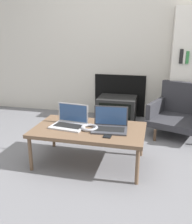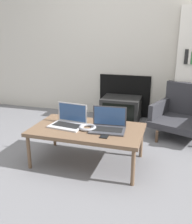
{
  "view_description": "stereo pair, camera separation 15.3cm",
  "coord_description": "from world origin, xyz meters",
  "px_view_note": "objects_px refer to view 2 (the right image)",
  "views": [
    {
      "loc": [
        0.63,
        -2.08,
        1.29
      ],
      "look_at": [
        0.0,
        0.49,
        0.47
      ],
      "focal_mm": 40.0,
      "sensor_mm": 36.0,
      "label": 1
    },
    {
      "loc": [
        0.78,
        -2.04,
        1.29
      ],
      "look_at": [
        0.0,
        0.49,
        0.47
      ],
      "focal_mm": 40.0,
      "sensor_mm": 36.0,
      "label": 2
    }
  ],
  "objects_px": {
    "headphones": "(87,127)",
    "phone": "(105,136)",
    "laptop_left": "(69,121)",
    "laptop_right": "(108,125)",
    "tv": "(121,109)",
    "armchair": "(185,112)"
  },
  "relations": [
    {
      "from": "laptop_right",
      "to": "tv",
      "type": "relative_size",
      "value": 0.62
    },
    {
      "from": "tv",
      "to": "laptop_left",
      "type": "bearing_deg",
      "value": -100.83
    },
    {
      "from": "laptop_right",
      "to": "laptop_left",
      "type": "bearing_deg",
      "value": 175.21
    },
    {
      "from": "laptop_left",
      "to": "armchair",
      "type": "bearing_deg",
      "value": 49.93
    },
    {
      "from": "laptop_left",
      "to": "tv",
      "type": "height_order",
      "value": "laptop_left"
    },
    {
      "from": "laptop_left",
      "to": "phone",
      "type": "bearing_deg",
      "value": -14.6
    },
    {
      "from": "headphones",
      "to": "phone",
      "type": "bearing_deg",
      "value": -30.85
    },
    {
      "from": "laptop_right",
      "to": "phone",
      "type": "bearing_deg",
      "value": -90.83
    },
    {
      "from": "laptop_left",
      "to": "headphones",
      "type": "distance_m",
      "value": 0.23
    },
    {
      "from": "tv",
      "to": "armchair",
      "type": "height_order",
      "value": "armchair"
    },
    {
      "from": "laptop_left",
      "to": "laptop_right",
      "type": "height_order",
      "value": "same"
    },
    {
      "from": "laptop_left",
      "to": "laptop_right",
      "type": "distance_m",
      "value": 0.42
    },
    {
      "from": "headphones",
      "to": "armchair",
      "type": "relative_size",
      "value": 0.2
    },
    {
      "from": "headphones",
      "to": "phone",
      "type": "distance_m",
      "value": 0.25
    },
    {
      "from": "laptop_right",
      "to": "headphones",
      "type": "bearing_deg",
      "value": -171.64
    },
    {
      "from": "tv",
      "to": "laptop_right",
      "type": "bearing_deg",
      "value": -83.91
    },
    {
      "from": "laptop_right",
      "to": "phone",
      "type": "height_order",
      "value": "laptop_right"
    },
    {
      "from": "phone",
      "to": "laptop_left",
      "type": "bearing_deg",
      "value": 158.07
    },
    {
      "from": "headphones",
      "to": "tv",
      "type": "bearing_deg",
      "value": 88.02
    },
    {
      "from": "laptop_left",
      "to": "laptop_right",
      "type": "relative_size",
      "value": 1.03
    },
    {
      "from": "laptop_left",
      "to": "tv",
      "type": "xyz_separation_m",
      "value": [
        0.27,
        1.42,
        -0.25
      ]
    },
    {
      "from": "laptop_right",
      "to": "tv",
      "type": "height_order",
      "value": "laptop_right"
    }
  ]
}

